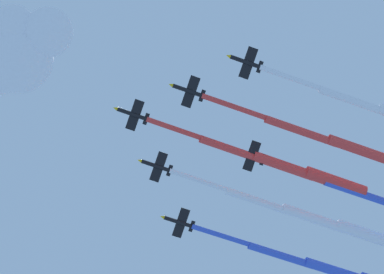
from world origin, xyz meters
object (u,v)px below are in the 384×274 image
Objects in this scene: jet_port_inner at (368,152)px; jet_starboard_inner at (317,219)px; jet_starboard_mid at (340,272)px; jet_lead at (286,166)px.

jet_starboard_inner reaches higher than jet_port_inner.
jet_starboard_mid is at bearing 88.82° from jet_starboard_inner.
jet_port_inner reaches higher than jet_starboard_mid.
jet_port_inner is 1.04× the size of jet_starboard_mid.
jet_port_inner is at bearing -37.61° from jet_starboard_inner.
jet_starboard_inner is 0.97× the size of jet_starboard_mid.
jet_starboard_inner is at bearing 142.39° from jet_port_inner.
jet_starboard_mid is (2.25, 36.62, -3.06)m from jet_lead.
jet_port_inner is 38.49m from jet_starboard_mid.
jet_lead is at bearing -93.51° from jet_starboard_mid.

